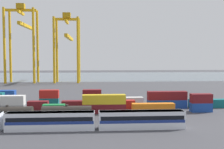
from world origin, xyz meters
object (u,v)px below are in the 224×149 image
Objects in this scene: shipping_container_17 at (167,104)px; shipping_container_25 at (92,101)px; shipping_container_7 at (153,108)px; shipping_container_8 at (201,107)px; freight_tank_row at (7,114)px; gantry_crane_west at (22,35)px; shipping_container_4 at (54,109)px; gantry_crane_central at (68,41)px; passenger_train at (51,120)px; shipping_container_19 at (208,103)px; shipping_container_15 at (82,105)px; shipping_container_16 at (125,104)px.

shipping_container_17 is 2.00× the size of shipping_container_25.
shipping_container_7 is 2.00× the size of shipping_container_8.
shipping_container_7 is at bearing -133.03° from shipping_container_17.
gantry_crane_west reaches higher than freight_tank_row.
shipping_container_4 is at bearing 180.00° from shipping_container_8.
gantry_crane_central is (28.11, 1.18, -3.66)m from gantry_crane_west.
shipping_container_19 is (44.84, 22.97, -0.84)m from passenger_train.
shipping_container_8 is at bearing 22.85° from passenger_train.
shipping_container_7 and shipping_container_8 have the same top height.
shipping_container_17 is (43.36, 15.29, -0.64)m from freight_tank_row.
shipping_container_19 is 109.83m from gantry_crane_central.
gantry_crane_west reaches higher than shipping_container_8.
freight_tank_row is at bearing -136.45° from shipping_container_4.
shipping_container_8 is at bearing -21.11° from shipping_container_25.
shipping_container_15 is 39.27m from shipping_container_19.
shipping_container_19 is (56.45, 15.29, -0.64)m from freight_tank_row.
shipping_container_19 is at bearing 51.88° from shipping_container_8.
passenger_train is 118.74m from gantry_crane_central.
passenger_train is at bearing -72.56° from gantry_crane_west.
passenger_train is 4.82× the size of shipping_container_7.
shipping_container_15 is at bearing -81.73° from gantry_crane_central.
gantry_crane_west reaches higher than shipping_container_16.
shipping_container_17 is (5.68, 6.08, 0.00)m from shipping_container_7.
shipping_container_8 is (51.67, 9.21, -0.64)m from freight_tank_row.
freight_tank_row is 6.71× the size of shipping_container_4.
shipping_container_19 is (13.09, 0.00, 0.00)m from shipping_container_17.
passenger_train is 31.08m from shipping_container_7.
shipping_container_4 is 107.59m from gantry_crane_west.
shipping_container_19 and shipping_container_25 have the same top height.
shipping_container_8 is at bearing 10.10° from freight_tank_row.
gantry_crane_west is at bearing 120.79° from shipping_container_16.
passenger_train reaches higher than shipping_container_15.
freight_tank_row is 38.79m from shipping_container_7.
gantry_crane_west is at bearing 107.44° from passenger_train.
shipping_container_8 is at bearing -128.12° from shipping_container_19.
shipping_container_16 is 110.68m from gantry_crane_west.
freight_tank_row is 0.83× the size of gantry_crane_west.
gantry_crane_central reaches higher than shipping_container_19.
shipping_container_25 is 0.12× the size of gantry_crane_west.
gantry_crane_central is (-48.02, 99.10, 24.98)m from shipping_container_8.
shipping_container_4 is 1.00× the size of shipping_container_8.
gantry_crane_west reaches higher than shipping_container_15.
shipping_container_17 is (13.09, 0.00, 0.00)m from shipping_container_16.
shipping_container_8 is 0.12× the size of gantry_crane_west.
shipping_container_25 is (-23.20, 6.08, 0.00)m from shipping_container_17.
shipping_container_15 is at bearing 180.00° from shipping_container_17.
shipping_container_7 is at bearing 180.00° from shipping_container_8.
gantry_crane_west reaches higher than shipping_container_7.
shipping_container_16 is (20.58, 6.08, 0.00)m from shipping_container_4.
shipping_container_7 is at bearing -39.39° from shipping_container_16.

